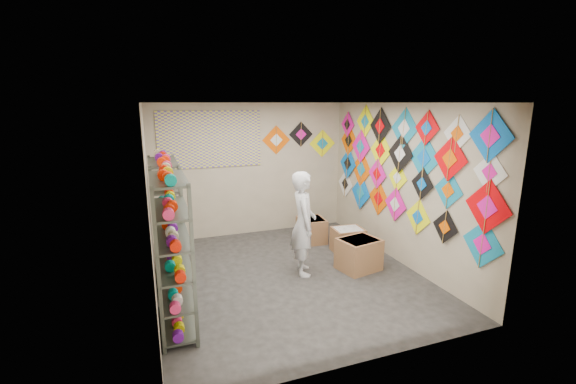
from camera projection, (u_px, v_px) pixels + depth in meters
name	position (u px, v px, depth m)	size (l,w,h in m)	color
ground	(289.00, 275.00, 6.16)	(4.50, 4.50, 0.00)	#282623
room_walls	(289.00, 174.00, 5.78)	(4.50, 4.50, 4.50)	tan
shelf_rack_front	(173.00, 254.00, 4.57)	(0.40, 1.10, 1.90)	#4C5147
shelf_rack_back	(167.00, 222.00, 5.76)	(0.40, 1.10, 1.90)	#4C5147
string_spools	(169.00, 230.00, 5.14)	(0.12, 2.36, 0.12)	#F42865
kite_wall_display	(397.00, 166.00, 6.49)	(0.06, 4.37, 2.06)	#127CA3
back_wall_kites	(300.00, 140.00, 8.13)	(1.65, 0.02, 0.78)	#EF5500
poster	(210.00, 139.00, 7.47)	(2.00, 0.01, 1.10)	#5A499E
shopkeeper	(303.00, 223.00, 6.08)	(0.54, 0.69, 1.67)	silver
carton_a	(359.00, 254.00, 6.34)	(0.63, 0.52, 0.52)	#986942
carton_b	(348.00, 240.00, 7.09)	(0.55, 0.45, 0.45)	#986942
carton_c	(312.00, 230.00, 7.61)	(0.50, 0.55, 0.48)	#986942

